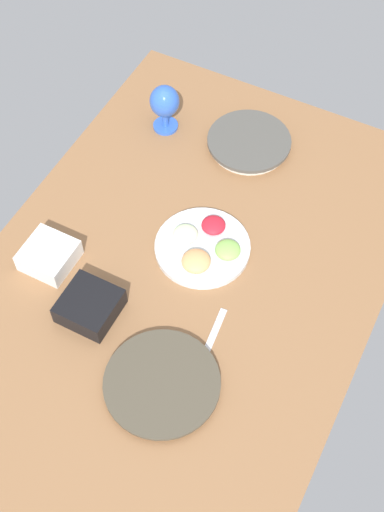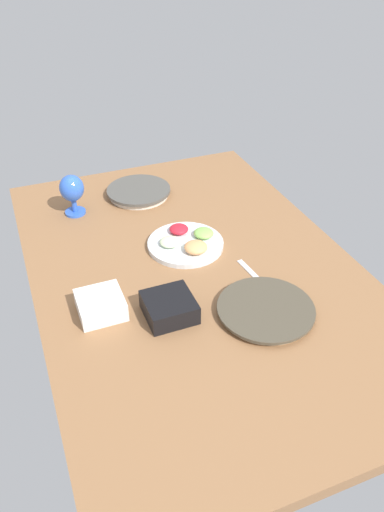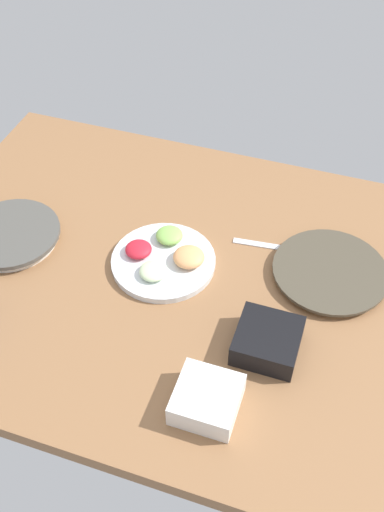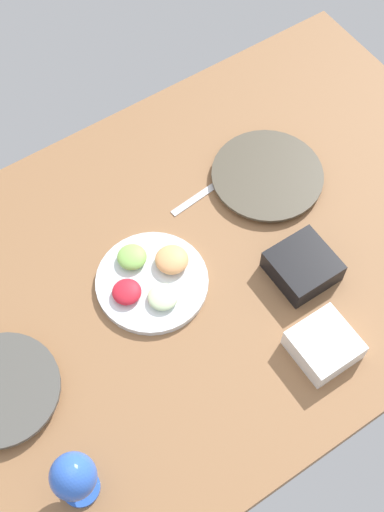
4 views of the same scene
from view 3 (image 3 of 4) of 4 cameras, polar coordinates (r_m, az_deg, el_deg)
The scene contains 7 objects.
ground_plane at distance 152.17cm, azimuth 1.76°, elevation -2.83°, with size 160.00×104.00×4.00cm, color #8C603D.
dinner_plate_left at distance 166.25cm, azimuth -16.69°, elevation 1.87°, with size 25.85×25.85×3.11cm.
dinner_plate_right at distance 154.71cm, azimuth 12.88°, elevation -1.52°, with size 28.80×28.80×2.27cm.
fruit_platter at distance 153.52cm, azimuth -2.62°, elevation -0.26°, with size 26.60×26.60×5.09cm.
square_bowl_white at distance 127.53cm, azimuth 1.42°, elevation -13.31°, with size 13.23×13.23×5.81cm.
square_bowl_black at distance 136.36cm, azimuth 7.16°, elevation -7.86°, with size 14.13×14.13×6.01cm.
fork_by_right_plate at distance 159.78cm, azimuth 7.10°, elevation 1.02°, with size 18.00×1.80×0.60cm, color silver.
Camera 3 is at (27.03, -95.22, 113.58)cm, focal length 42.36 mm.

